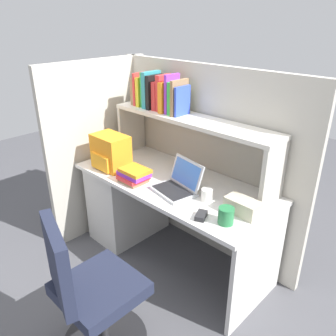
# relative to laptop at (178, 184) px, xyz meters

# --- Properties ---
(ground_plane) EXTENTS (8.00, 8.00, 0.00)m
(ground_plane) POSITION_rel_laptop_xyz_m (-0.14, 0.09, -0.78)
(ground_plane) COLOR #4C4C51
(desk) EXTENTS (1.60, 0.70, 0.73)m
(desk) POSITION_rel_laptop_xyz_m (-0.53, 0.09, -0.38)
(desk) COLOR silver
(desk) RESTS_ON ground_plane
(cubicle_partition_rear) EXTENTS (1.84, 0.05, 1.55)m
(cubicle_partition_rear) POSITION_rel_laptop_xyz_m (-0.14, 0.47, -0.01)
(cubicle_partition_rear) COLOR #B2ADA0
(cubicle_partition_rear) RESTS_ON ground_plane
(cubicle_partition_left) EXTENTS (0.05, 1.06, 1.55)m
(cubicle_partition_left) POSITION_rel_laptop_xyz_m (-0.99, 0.04, -0.01)
(cubicle_partition_left) COLOR #B2ADA0
(cubicle_partition_left) RESTS_ON ground_plane
(overhead_hutch) EXTENTS (1.44, 0.28, 0.45)m
(overhead_hutch) POSITION_rel_laptop_xyz_m (-0.14, 0.29, 0.30)
(overhead_hutch) COLOR #BCB7AC
(overhead_hutch) RESTS_ON desk
(reference_books_on_shelf) EXTENTS (0.54, 0.19, 0.30)m
(reference_books_on_shelf) POSITION_rel_laptop_xyz_m (-0.48, 0.29, 0.53)
(reference_books_on_shelf) COLOR olive
(reference_books_on_shelf) RESTS_ON overhead_hutch
(laptop) EXTENTS (0.35, 0.32, 0.22)m
(laptop) POSITION_rel_laptop_xyz_m (0.00, 0.00, 0.00)
(laptop) COLOR #B7BABF
(laptop) RESTS_ON desk
(backpack) EXTENTS (0.30, 0.23, 0.28)m
(backpack) POSITION_rel_laptop_xyz_m (-0.67, -0.08, 0.08)
(backpack) COLOR orange
(backpack) RESTS_ON desk
(computer_mouse) EXTENTS (0.10, 0.12, 0.03)m
(computer_mouse) POSITION_rel_laptop_xyz_m (0.34, -0.16, -0.03)
(computer_mouse) COLOR #262628
(computer_mouse) RESTS_ON desk
(paper_cup) EXTENTS (0.08, 0.08, 0.08)m
(paper_cup) POSITION_rel_laptop_xyz_m (0.23, 0.03, -0.01)
(paper_cup) COLOR white
(paper_cup) RESTS_ON desk
(tissue_box) EXTENTS (0.22, 0.13, 0.10)m
(tissue_box) POSITION_rel_laptop_xyz_m (0.50, 0.06, -0.00)
(tissue_box) COLOR #BFB299
(tissue_box) RESTS_ON desk
(snack_canister) EXTENTS (0.10, 0.10, 0.11)m
(snack_canister) POSITION_rel_laptop_xyz_m (0.48, -0.10, 0.00)
(snack_canister) COLOR #26723F
(snack_canister) RESTS_ON desk
(desk_book_stack) EXTENTS (0.23, 0.18, 0.11)m
(desk_book_stack) POSITION_rel_laptop_xyz_m (-0.34, -0.12, 0.00)
(desk_book_stack) COLOR olive
(desk_book_stack) RESTS_ON desk
(office_chair) EXTENTS (0.52, 0.54, 0.93)m
(office_chair) POSITION_rel_laptop_xyz_m (0.11, -0.85, -0.39)
(office_chair) COLOR black
(office_chair) RESTS_ON ground_plane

